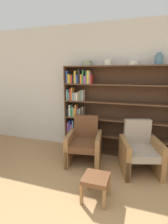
% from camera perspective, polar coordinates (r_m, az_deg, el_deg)
% --- Properties ---
extents(wall_back, '(12.00, 0.06, 2.75)m').
position_cam_1_polar(wall_back, '(3.84, 9.92, 7.17)').
color(wall_back, silver).
rests_on(wall_back, ground).
extents(bookshelf, '(2.27, 0.30, 1.87)m').
position_cam_1_polar(bookshelf, '(3.75, 7.55, 0.55)').
color(bookshelf, brown).
rests_on(bookshelf, ground).
extents(bowl_stoneware, '(0.22, 0.22, 0.10)m').
position_cam_1_polar(bowl_stoneware, '(3.77, 0.97, 15.75)').
color(bowl_stoneware, gray).
rests_on(bowl_stoneware, bookshelf).
extents(bowl_brass, '(0.17, 0.17, 0.12)m').
position_cam_1_polar(bowl_brass, '(3.66, 7.80, 15.84)').
color(bowl_brass, silver).
rests_on(bowl_brass, bookshelf).
extents(bowl_sage, '(0.23, 0.23, 0.07)m').
position_cam_1_polar(bowl_sage, '(3.60, 15.83, 15.17)').
color(bowl_sage, silver).
rests_on(bowl_sage, bookshelf).
extents(vase_tall, '(0.15, 0.15, 0.22)m').
position_cam_1_polar(vase_tall, '(3.60, 23.27, 15.48)').
color(vase_tall, slate).
rests_on(vase_tall, bookshelf).
extents(armchair_leather, '(0.74, 0.78, 0.89)m').
position_cam_1_polar(armchair_leather, '(3.48, 0.18, -10.07)').
color(armchair_leather, olive).
rests_on(armchair_leather, ground).
extents(armchair_cushioned, '(0.81, 0.84, 0.89)m').
position_cam_1_polar(armchair_cushioned, '(3.32, 17.72, -11.80)').
color(armchair_cushioned, olive).
rests_on(armchair_cushioned, ground).
extents(footstool, '(0.35, 0.35, 0.35)m').
position_cam_1_polar(footstool, '(2.57, 3.89, -21.47)').
color(footstool, olive).
rests_on(footstool, ground).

